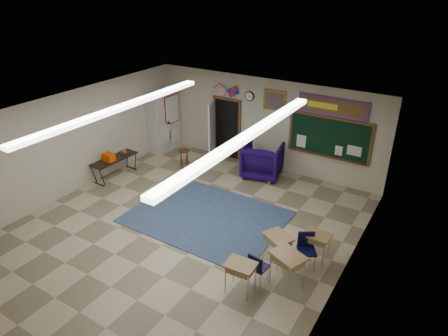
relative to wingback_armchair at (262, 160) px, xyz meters
The scene contains 25 objects.
floor 3.85m from the wingback_armchair, 95.20° to the right, with size 9.00×9.00×0.00m, color tan.
back_wall 1.24m from the wingback_armchair, 116.27° to the left, with size 8.00×0.04×3.00m, color #B7AE94.
front_wall 8.36m from the wingback_armchair, 92.39° to the right, with size 8.00×0.04×3.00m, color #B7AE94.
left_wall 5.85m from the wingback_armchair, 138.84° to the right, with size 0.04×9.00×3.00m, color #B7AE94.
right_wall 5.36m from the wingback_armchair, 46.12° to the right, with size 0.04×9.00×3.00m, color #B7AE94.
ceiling 4.54m from the wingback_armchair, 95.20° to the right, with size 8.00×9.00×0.04m, color silver.
area_rug 3.05m from the wingback_armchair, 92.78° to the right, with size 4.00×3.00×0.02m, color #354B66.
fluorescent_strips 4.51m from the wingback_armchair, 95.20° to the right, with size 3.86×6.00×0.10m, color white, non-canonical shape.
doorway 2.00m from the wingback_armchair, 163.37° to the left, with size 1.10×0.89×2.16m.
chalkboard 2.17m from the wingback_armchair, 19.66° to the left, with size 2.55×0.14×1.30m.
bulletin_board 2.74m from the wingback_armchair, 19.78° to the left, with size 2.10×0.05×0.55m.
framed_art_print 1.93m from the wingback_armchair, 89.64° to the left, with size 0.75×0.05×0.65m.
wall_clock 2.12m from the wingback_armchair, 143.33° to the left, with size 0.32×0.05×0.32m.
wall_flags 2.69m from the wingback_armchair, 159.85° to the left, with size 1.16×0.06×0.70m, color red, non-canonical shape.
storage_cabinet 4.10m from the wingback_armchair, behind, with size 0.59×1.25×2.20m.
wingback_armchair is the anchor object (origin of this frame).
student_chair_reading 0.42m from the wingback_armchair, 160.62° to the left, with size 0.42×0.42×0.85m, color black, non-canonical shape.
student_chair_desk_a 5.00m from the wingback_armchair, 63.77° to the right, with size 0.38×0.38×0.76m, color black, non-canonical shape.
student_chair_desk_b 4.54m from the wingback_armchair, 50.53° to the right, with size 0.41×0.41×0.82m, color black, non-canonical shape.
student_desk_front_left 4.35m from the wingback_armchair, 58.53° to the right, with size 0.75×0.69×0.73m.
student_desk_front_right 4.34m from the wingback_armchair, 46.81° to the right, with size 0.60×0.46×0.71m.
student_desk_back_left 5.36m from the wingback_armchair, 67.73° to the right, with size 0.63×0.49×0.72m.
student_desk_back_right 5.11m from the wingback_armchair, 57.24° to the right, with size 0.82×0.73×0.81m.
folding_table 4.74m from the wingback_armchair, 147.09° to the right, with size 0.59×1.59×0.89m.
wooden_stool 2.64m from the wingback_armchair, 161.00° to the right, with size 0.36×0.36×0.64m.
Camera 1 is at (5.43, -6.68, 5.95)m, focal length 32.00 mm.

